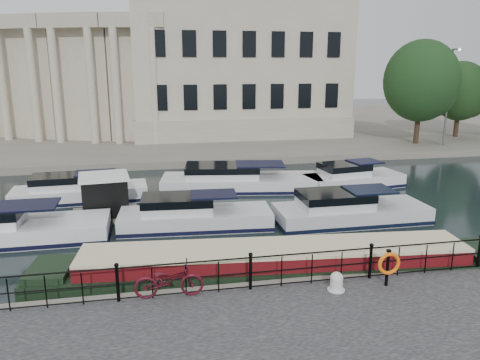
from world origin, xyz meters
name	(u,v)px	position (x,y,z in m)	size (l,w,h in m)	color
ground_plane	(237,274)	(0.00, 0.00, 0.00)	(160.00, 160.00, 0.00)	black
far_bank	(174,127)	(0.00, 39.00, 0.28)	(120.00, 42.00, 0.55)	#6B665B
railing	(251,270)	(0.00, -2.25, 1.20)	(24.14, 0.14, 1.22)	black
civic_building	(165,67)	(-1.00, 34.71, 7.04)	(53.55, 31.84, 16.85)	#ADA38C
bicycle	(169,280)	(-2.51, -2.27, 1.09)	(0.72, 2.07, 1.09)	#470C18
mooring_bollard	(336,282)	(2.59, -2.85, 0.83)	(0.54, 0.54, 0.61)	silver
life_ring_post	(389,264)	(4.28, -2.91, 1.31)	(0.74, 0.20, 1.21)	black
narrowboat	(275,269)	(1.27, -0.58, 0.37)	(17.00, 3.75, 1.61)	black
harbour_hut	(105,198)	(-5.17, 7.72, 0.95)	(3.46, 2.99, 2.20)	#6B665B
cabin_cruisers	(201,202)	(-0.38, 8.07, 0.37)	(26.34, 10.38, 1.99)	white
trees	(480,82)	(26.08, 22.01, 5.80)	(16.50, 9.48, 9.83)	black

